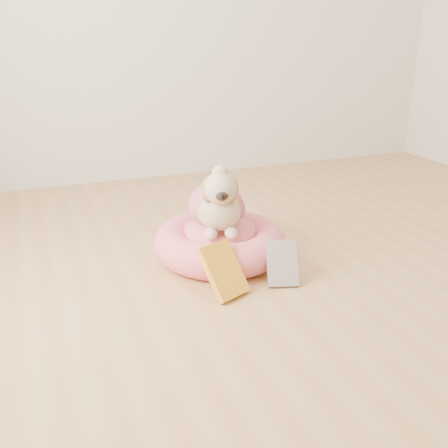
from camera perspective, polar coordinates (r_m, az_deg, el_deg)
name	(u,v)px	position (r m, az deg, el deg)	size (l,w,h in m)	color
floor	(384,322)	(1.93, 17.79, -10.65)	(4.50, 4.50, 0.00)	tan
pet_bed	(220,243)	(2.30, -0.46, -2.14)	(0.61, 0.61, 0.16)	#FF6382
dog	(217,193)	(2.22, -0.76, 3.60)	(0.30, 0.44, 0.32)	brown
book_yellow	(224,270)	(1.98, -0.05, -5.33)	(0.15, 0.03, 0.23)	yellow
book_white	(282,263)	(2.09, 6.67, -4.47)	(0.13, 0.02, 0.20)	white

